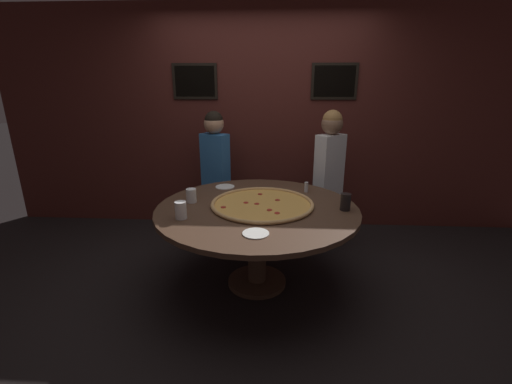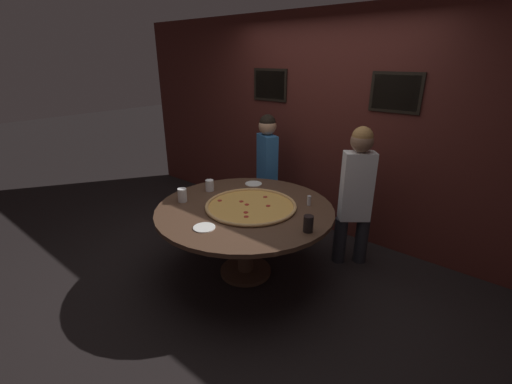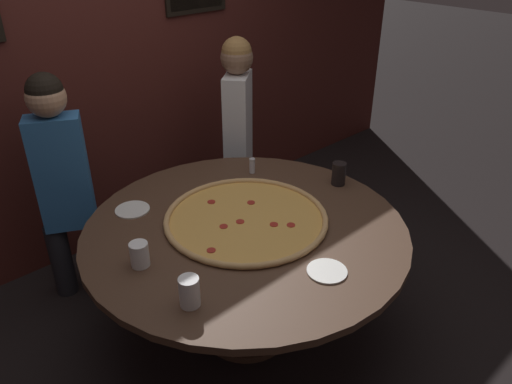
{
  "view_description": "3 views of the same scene",
  "coord_description": "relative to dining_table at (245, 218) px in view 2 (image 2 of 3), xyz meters",
  "views": [
    {
      "loc": [
        0.15,
        -2.7,
        1.75
      ],
      "look_at": [
        -0.02,
        0.12,
        0.83
      ],
      "focal_mm": 24.0,
      "sensor_mm": 36.0,
      "label": 1
    },
    {
      "loc": [
        2.0,
        -2.24,
        2.08
      ],
      "look_at": [
        0.05,
        0.11,
        0.88
      ],
      "focal_mm": 24.0,
      "sensor_mm": 36.0,
      "label": 2
    },
    {
      "loc": [
        -1.46,
        -1.65,
        2.18
      ],
      "look_at": [
        0.13,
        0.05,
        0.87
      ],
      "focal_mm": 35.0,
      "sensor_mm": 36.0,
      "label": 3
    }
  ],
  "objects": [
    {
      "name": "drink_cup_far_right",
      "position": [
        -0.58,
        0.08,
        0.18
      ],
      "size": [
        0.09,
        0.09,
        0.12
      ],
      "primitive_type": "cylinder",
      "color": "white",
      "rests_on": "dining_table"
    },
    {
      "name": "drink_cup_near_left",
      "position": [
        0.73,
        -0.03,
        0.19
      ],
      "size": [
        0.08,
        0.08,
        0.14
      ],
      "primitive_type": "cylinder",
      "color": "black",
      "rests_on": "dining_table"
    },
    {
      "name": "white_plate_near_front",
      "position": [
        -0.35,
        0.55,
        0.12
      ],
      "size": [
        0.19,
        0.19,
        0.01
      ],
      "primitive_type": "cylinder",
      "color": "white",
      "rests_on": "dining_table"
    },
    {
      "name": "ground_plane",
      "position": [
        0.0,
        0.0,
        -0.62
      ],
      "size": [
        24.0,
        24.0,
        0.0
      ],
      "primitive_type": "plane",
      "color": "black"
    },
    {
      "name": "dining_table",
      "position": [
        0.0,
        0.0,
        0.0
      ],
      "size": [
        1.7,
        1.7,
        0.74
      ],
      "color": "#4C3323",
      "rests_on": "ground_plane"
    },
    {
      "name": "giant_pizza",
      "position": [
        0.04,
        0.04,
        0.13
      ],
      "size": [
        0.88,
        0.88,
        0.03
      ],
      "color": "#E5A84C",
      "rests_on": "dining_table"
    },
    {
      "name": "diner_side_left",
      "position": [
        -0.53,
        1.02,
        0.2
      ],
      "size": [
        0.38,
        0.28,
        1.45
      ],
      "rotation": [
        0.0,
        0.0,
        2.66
      ],
      "color": "#232328",
      "rests_on": "ground_plane"
    },
    {
      "name": "condiment_shaker",
      "position": [
        0.45,
        0.43,
        0.17
      ],
      "size": [
        0.04,
        0.04,
        0.1
      ],
      "color": "silver",
      "rests_on": "dining_table"
    },
    {
      "name": "diner_side_right",
      "position": [
        0.72,
        0.89,
        0.22
      ],
      "size": [
        0.37,
        0.34,
        1.48
      ],
      "rotation": [
        0.0,
        0.0,
        -2.46
      ],
      "color": "#232328",
      "rests_on": "ground_plane"
    },
    {
      "name": "white_plate_right_side",
      "position": [
        0.02,
        -0.54,
        0.12
      ],
      "size": [
        0.19,
        0.19,
        0.01
      ],
      "primitive_type": "cylinder",
      "color": "white",
      "rests_on": "dining_table"
    },
    {
      "name": "back_wall",
      "position": [
        0.0,
        1.45,
        0.68
      ],
      "size": [
        6.4,
        0.08,
        2.6
      ],
      "color": "#4C1E19",
      "rests_on": "ground_plane"
    },
    {
      "name": "drink_cup_near_right",
      "position": [
        -0.57,
        -0.29,
        0.19
      ],
      "size": [
        0.09,
        0.09,
        0.14
      ],
      "primitive_type": "cylinder",
      "color": "white",
      "rests_on": "dining_table"
    }
  ]
}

